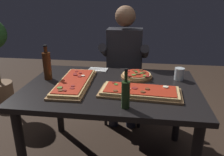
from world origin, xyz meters
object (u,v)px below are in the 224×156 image
(dining_table, at_px, (111,97))
(seated_diner, at_px, (124,61))
(diner_chair, at_px, (125,79))
(tumbler_near_camera, at_px, (179,75))
(oil_bottle_amber, at_px, (126,94))
(pizza_rectangular_left, at_px, (74,83))
(wine_bottle_dark, at_px, (47,65))
(pizza_rectangular_front, at_px, (140,91))
(pizza_round_far, at_px, (137,75))

(dining_table, relative_size, seated_diner, 1.05)
(diner_chair, bearing_deg, tumbler_near_camera, -50.61)
(oil_bottle_amber, distance_m, tumbler_near_camera, 0.72)
(tumbler_near_camera, bearing_deg, pizza_rectangular_left, -164.48)
(seated_diner, bearing_deg, diner_chair, 90.00)
(dining_table, distance_m, diner_chair, 0.87)
(dining_table, relative_size, wine_bottle_dark, 4.64)
(tumbler_near_camera, bearing_deg, wine_bottle_dark, -173.15)
(dining_table, xyz_separation_m, pizza_rectangular_front, (0.23, -0.13, 0.12))
(pizza_round_far, distance_m, wine_bottle_dark, 0.79)
(pizza_rectangular_front, bearing_deg, pizza_rectangular_left, 168.60)
(tumbler_near_camera, bearing_deg, dining_table, -158.46)
(pizza_rectangular_front, distance_m, tumbler_near_camera, 0.48)
(pizza_rectangular_left, relative_size, seated_diner, 0.48)
(dining_table, xyz_separation_m, pizza_round_far, (0.20, 0.23, 0.12))
(dining_table, xyz_separation_m, pizza_rectangular_left, (-0.30, -0.02, 0.12))
(pizza_rectangular_front, height_order, wine_bottle_dark, wine_bottle_dark)
(dining_table, height_order, pizza_rectangular_front, pizza_rectangular_front)
(pizza_rectangular_left, bearing_deg, seated_diner, 65.27)
(pizza_round_far, xyz_separation_m, seated_diner, (-0.15, 0.51, -0.02))
(oil_bottle_amber, bearing_deg, seated_diner, 95.21)
(oil_bottle_amber, xyz_separation_m, seated_diner, (-0.10, 1.09, -0.10))
(pizza_rectangular_left, relative_size, diner_chair, 0.74)
(diner_chair, bearing_deg, seated_diner, -90.00)
(pizza_rectangular_front, relative_size, pizza_round_far, 2.23)
(pizza_rectangular_front, xyz_separation_m, diner_chair, (-0.19, 0.98, -0.27))
(pizza_rectangular_front, distance_m, seated_diner, 0.88)
(pizza_round_far, relative_size, oil_bottle_amber, 1.04)
(diner_chair, distance_m, seated_diner, 0.28)
(dining_table, bearing_deg, pizza_rectangular_left, -176.54)
(dining_table, height_order, tumbler_near_camera, tumbler_near_camera)
(diner_chair, bearing_deg, oil_bottle_amber, -85.30)
(dining_table, bearing_deg, seated_diner, 86.60)
(oil_bottle_amber, relative_size, diner_chair, 0.31)
(pizza_round_far, relative_size, tumbler_near_camera, 2.68)
(dining_table, bearing_deg, wine_bottle_dark, 171.37)
(tumbler_near_camera, height_order, diner_chair, diner_chair)
(pizza_rectangular_left, relative_size, wine_bottle_dark, 2.13)
(pizza_rectangular_front, relative_size, seated_diner, 0.47)
(dining_table, distance_m, pizza_rectangular_left, 0.33)
(pizza_rectangular_front, xyz_separation_m, pizza_rectangular_left, (-0.54, 0.11, 0.00))
(oil_bottle_amber, bearing_deg, tumbler_near_camera, 54.14)
(pizza_rectangular_left, height_order, diner_chair, diner_chair)
(wine_bottle_dark, xyz_separation_m, oil_bottle_amber, (0.71, -0.44, -0.03))
(tumbler_near_camera, relative_size, seated_diner, 0.08)
(diner_chair, bearing_deg, wine_bottle_dark, -128.55)
(dining_table, height_order, pizza_rectangular_left, pizza_rectangular_left)
(tumbler_near_camera, relative_size, diner_chair, 0.12)
(pizza_rectangular_left, height_order, seated_diner, seated_diner)
(seated_diner, bearing_deg, pizza_rectangular_left, -114.73)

